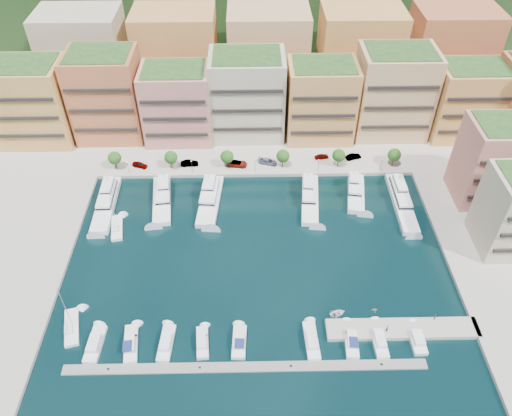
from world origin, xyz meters
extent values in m
plane|color=black|center=(0.00, 0.00, 0.00)|extent=(400.00, 400.00, 0.00)
cube|color=#9E998E|center=(0.00, 62.00, 0.00)|extent=(220.00, 64.00, 2.00)
cube|color=#173214|center=(0.00, 110.00, 0.00)|extent=(240.00, 40.00, 58.00)
cube|color=gray|center=(-3.00, -30.00, 0.00)|extent=(72.00, 2.20, 0.35)
cube|color=#9E998E|center=(30.00, -22.00, 0.00)|extent=(32.00, 5.00, 2.00)
cube|color=#C48347|center=(-66.00, 50.00, 13.00)|extent=(22.00, 16.00, 24.00)
cube|color=black|center=(-66.00, 41.75, 13.00)|extent=(20.24, 0.50, 0.90)
cube|color=#1D491F|center=(-66.00, 50.00, 25.40)|extent=(19.36, 14.08, 0.80)
cube|color=#B3653B|center=(-44.00, 52.00, 14.00)|extent=(20.00, 16.00, 26.00)
cube|color=black|center=(-44.00, 43.75, 14.00)|extent=(18.40, 0.50, 0.90)
cube|color=#1D491F|center=(-44.00, 52.00, 27.40)|extent=(17.60, 14.08, 0.80)
cube|color=tan|center=(-23.00, 50.00, 12.00)|extent=(20.00, 15.00, 22.00)
cube|color=black|center=(-23.00, 42.25, 12.00)|extent=(18.40, 0.50, 0.90)
cube|color=#1D491F|center=(-23.00, 50.00, 23.40)|extent=(17.60, 13.20, 0.80)
cube|color=beige|center=(-2.00, 52.00, 13.50)|extent=(22.00, 16.00, 25.00)
cube|color=black|center=(-2.00, 43.75, 13.50)|extent=(20.24, 0.50, 0.90)
cube|color=#1D491F|center=(-2.00, 52.00, 26.40)|extent=(19.36, 14.08, 0.80)
cube|color=#E19554|center=(20.00, 50.00, 12.50)|extent=(20.00, 15.00, 23.00)
cube|color=black|center=(20.00, 42.25, 12.50)|extent=(18.40, 0.50, 0.90)
cube|color=#1D491F|center=(20.00, 50.00, 24.40)|extent=(17.60, 13.20, 0.80)
cube|color=tan|center=(42.00, 52.00, 14.00)|extent=(22.00, 16.00, 26.00)
cube|color=black|center=(42.00, 43.75, 14.00)|extent=(20.24, 0.50, 0.90)
cube|color=#1D491F|center=(42.00, 52.00, 27.40)|extent=(19.36, 14.08, 0.80)
cube|color=#C48347|center=(64.00, 50.00, 12.00)|extent=(20.00, 15.00, 22.00)
cube|color=black|center=(64.00, 42.25, 12.00)|extent=(18.40, 0.50, 0.90)
cube|color=#1D491F|center=(64.00, 50.00, 23.40)|extent=(17.60, 13.20, 0.80)
cube|color=tan|center=(62.00, 20.00, 12.00)|extent=(18.00, 14.00, 22.00)
cube|color=black|center=(62.00, 12.75, 12.00)|extent=(16.56, 0.50, 0.90)
cube|color=#1D491F|center=(62.00, 20.00, 23.40)|extent=(15.84, 12.32, 0.80)
cube|color=beige|center=(-55.00, 74.00, 16.00)|extent=(26.00, 18.00, 30.00)
cube|color=#E19554|center=(-25.00, 74.00, 16.00)|extent=(26.00, 18.00, 30.00)
cube|color=tan|center=(5.00, 74.00, 16.00)|extent=(26.00, 18.00, 30.00)
cube|color=#C48347|center=(35.00, 74.00, 16.00)|extent=(26.00, 18.00, 30.00)
cube|color=#B3653B|center=(65.00, 74.00, 16.00)|extent=(26.00, 18.00, 30.00)
cylinder|color=#473323|center=(-40.00, 33.50, 2.50)|extent=(0.24, 0.24, 3.00)
sphere|color=#1B4A15|center=(-40.00, 33.50, 4.75)|extent=(3.80, 3.80, 3.80)
cylinder|color=#473323|center=(-24.00, 33.50, 2.50)|extent=(0.24, 0.24, 3.00)
sphere|color=#1B4A15|center=(-24.00, 33.50, 4.75)|extent=(3.80, 3.80, 3.80)
cylinder|color=#473323|center=(-8.00, 33.50, 2.50)|extent=(0.24, 0.24, 3.00)
sphere|color=#1B4A15|center=(-8.00, 33.50, 4.75)|extent=(3.80, 3.80, 3.80)
cylinder|color=#473323|center=(8.00, 33.50, 2.50)|extent=(0.24, 0.24, 3.00)
sphere|color=#1B4A15|center=(8.00, 33.50, 4.75)|extent=(3.80, 3.80, 3.80)
cylinder|color=#473323|center=(24.00, 33.50, 2.50)|extent=(0.24, 0.24, 3.00)
sphere|color=#1B4A15|center=(24.00, 33.50, 4.75)|extent=(3.80, 3.80, 3.80)
cylinder|color=#473323|center=(40.00, 33.50, 2.50)|extent=(0.24, 0.24, 3.00)
sphere|color=#1B4A15|center=(40.00, 33.50, 4.75)|extent=(3.80, 3.80, 3.80)
cylinder|color=black|center=(-36.00, 31.20, 3.00)|extent=(0.10, 0.10, 4.00)
sphere|color=#FFF2CC|center=(-36.00, 31.20, 5.05)|extent=(0.30, 0.30, 0.30)
cylinder|color=black|center=(-18.00, 31.20, 3.00)|extent=(0.10, 0.10, 4.00)
sphere|color=#FFF2CC|center=(-18.00, 31.20, 5.05)|extent=(0.30, 0.30, 0.30)
cylinder|color=black|center=(0.00, 31.20, 3.00)|extent=(0.10, 0.10, 4.00)
sphere|color=#FFF2CC|center=(0.00, 31.20, 5.05)|extent=(0.30, 0.30, 0.30)
cylinder|color=black|center=(18.00, 31.20, 3.00)|extent=(0.10, 0.10, 4.00)
sphere|color=#FFF2CC|center=(18.00, 31.20, 5.05)|extent=(0.30, 0.30, 0.30)
cylinder|color=black|center=(36.00, 31.20, 3.00)|extent=(0.10, 0.10, 4.00)
sphere|color=#FFF2CC|center=(36.00, 31.20, 5.05)|extent=(0.30, 0.30, 0.30)
cube|color=white|center=(-40.04, 18.13, 0.35)|extent=(5.10, 21.85, 2.30)
cube|color=white|center=(-40.04, 20.30, 2.40)|extent=(4.04, 12.05, 1.80)
cube|color=black|center=(-40.04, 20.30, 2.40)|extent=(4.10, 12.11, 0.55)
cube|color=white|center=(-40.04, 22.04, 4.00)|extent=(2.90, 6.59, 1.40)
cylinder|color=#B2B2B7|center=(-40.04, 23.35, 5.60)|extent=(0.14, 0.14, 1.80)
cube|color=white|center=(-25.36, 19.53, 0.35)|extent=(6.66, 19.33, 2.30)
cube|color=white|center=(-25.36, 21.43, 2.40)|extent=(4.90, 10.77, 1.80)
cube|color=black|center=(-25.36, 21.43, 2.40)|extent=(4.96, 10.83, 0.55)
cube|color=white|center=(-25.36, 22.94, 4.00)|extent=(3.37, 5.95, 1.40)
cylinder|color=#B2B2B7|center=(-25.36, 24.08, 5.60)|extent=(0.14, 0.14, 1.80)
cube|color=black|center=(-25.36, 19.53, -0.10)|extent=(6.72, 19.38, 0.35)
cube|color=white|center=(-12.35, 19.04, 0.35)|extent=(6.70, 20.27, 2.30)
cube|color=white|center=(-12.35, 21.04, 2.40)|extent=(5.03, 11.26, 1.80)
cube|color=black|center=(-12.35, 21.04, 2.40)|extent=(5.10, 11.33, 0.55)
cube|color=white|center=(-12.35, 22.63, 4.00)|extent=(3.51, 6.21, 1.40)
cylinder|color=#B2B2B7|center=(-12.35, 23.82, 5.60)|extent=(0.14, 0.14, 1.80)
cube|color=white|center=(14.60, 19.12, 0.35)|extent=(6.24, 20.10, 2.30)
cube|color=white|center=(14.60, 21.09, 2.40)|extent=(4.59, 11.17, 1.80)
cube|color=black|center=(14.60, 21.09, 2.40)|extent=(4.65, 11.23, 0.55)
cube|color=white|center=(14.60, 22.67, 4.00)|extent=(3.16, 6.16, 1.40)
cylinder|color=#B2B2B7|center=(14.60, 23.86, 5.60)|extent=(0.14, 0.14, 1.80)
cube|color=black|center=(14.60, 19.12, -0.10)|extent=(6.30, 20.15, 0.35)
cube|color=white|center=(27.40, 21.31, 0.35)|extent=(6.67, 15.86, 2.30)
cube|color=white|center=(27.40, 22.85, 2.40)|extent=(4.82, 8.91, 1.80)
cube|color=black|center=(27.40, 22.85, 2.40)|extent=(4.89, 8.98, 0.55)
cube|color=white|center=(27.40, 24.08, 4.00)|extent=(3.28, 4.96, 1.40)
cylinder|color=#B2B2B7|center=(27.40, 25.00, 5.60)|extent=(0.14, 0.14, 1.80)
cube|color=white|center=(39.04, 17.26, 0.35)|extent=(4.60, 23.53, 2.30)
cube|color=white|center=(39.04, 19.61, 2.40)|extent=(3.68, 12.96, 1.80)
cube|color=black|center=(39.04, 19.61, 2.40)|extent=(3.75, 13.02, 0.55)
cube|color=white|center=(39.04, 21.49, 4.00)|extent=(2.66, 7.08, 1.40)
cylinder|color=#B2B2B7|center=(39.04, 22.90, 5.60)|extent=(0.14, 0.14, 1.80)
cube|color=white|center=(-33.71, -24.50, 0.25)|extent=(3.33, 8.71, 1.40)
cube|color=white|center=(-33.71, -24.93, 1.55)|extent=(2.45, 4.23, 1.10)
cube|color=black|center=(-33.71, -23.21, 1.30)|extent=(2.06, 0.21, 0.55)
cube|color=white|center=(-26.40, -24.50, 0.25)|extent=(3.76, 9.13, 1.40)
cube|color=white|center=(-26.40, -24.94, 1.55)|extent=(2.59, 4.49, 1.10)
cube|color=black|center=(-26.40, -23.17, 1.30)|extent=(1.89, 0.35, 0.55)
cube|color=navy|center=(-26.40, -26.10, 2.15)|extent=(2.17, 2.88, 0.12)
cube|color=white|center=(-19.18, -24.50, 0.25)|extent=(3.24, 8.69, 1.40)
cube|color=white|center=(-19.18, -24.93, 1.55)|extent=(2.36, 4.22, 1.10)
cube|color=black|center=(-19.18, -23.22, 1.30)|extent=(1.92, 0.23, 0.55)
cube|color=white|center=(-11.78, -24.50, 0.25)|extent=(3.03, 7.56, 1.40)
cube|color=white|center=(-11.78, -24.87, 1.55)|extent=(2.17, 3.69, 1.10)
cube|color=black|center=(-11.78, -23.39, 1.30)|extent=(1.73, 0.25, 0.55)
cube|color=white|center=(-4.24, -24.50, 0.25)|extent=(3.14, 7.80, 1.40)
cube|color=white|center=(-4.24, -24.88, 1.55)|extent=(2.34, 3.78, 1.10)
cube|color=black|center=(-4.24, -23.35, 1.30)|extent=(2.00, 0.19, 0.55)
cube|color=navy|center=(-4.24, -25.88, 2.15)|extent=(2.05, 2.39, 0.12)
cube|color=white|center=(10.62, -24.50, 0.25)|extent=(3.00, 9.10, 1.40)
cube|color=white|center=(10.62, -24.95, 1.55)|extent=(2.22, 4.40, 1.10)
cube|color=black|center=(10.62, -23.15, 1.30)|extent=(1.89, 0.18, 0.55)
cube|color=white|center=(18.79, -24.50, 0.25)|extent=(3.12, 8.59, 1.40)
cube|color=white|center=(18.79, -24.92, 1.55)|extent=(2.27, 4.18, 1.10)
cube|color=black|center=(18.79, -23.23, 1.30)|extent=(1.85, 0.22, 0.55)
cube|color=navy|center=(18.79, -26.02, 2.15)|extent=(1.96, 2.65, 0.12)
cube|color=white|center=(24.51, -24.50, 0.25)|extent=(2.73, 8.77, 1.40)
cube|color=white|center=(24.51, -24.94, 1.55)|extent=(2.07, 4.23, 1.10)
cube|color=black|center=(24.51, -23.19, 1.30)|extent=(1.83, 0.14, 0.55)
cube|color=white|center=(32.36, -24.50, 0.25)|extent=(2.85, 7.36, 1.40)
cube|color=white|center=(32.36, -24.87, 1.55)|extent=(2.19, 3.54, 1.10)
cube|color=black|center=(32.36, -23.40, 1.30)|extent=(1.97, 0.13, 0.55)
cube|color=white|center=(-39.59, -20.24, 0.20)|extent=(5.03, 9.78, 1.20)
cube|color=white|center=(-39.59, -21.18, 1.10)|extent=(2.21, 2.69, 0.60)
cylinder|color=#B2B2B7|center=(-39.59, -19.77, 6.80)|extent=(0.14, 0.14, 12.00)
cylinder|color=#B2B2B7|center=(-39.59, -21.64, 1.80)|extent=(1.14, 4.11, 0.10)
cube|color=white|center=(-35.65, 9.50, 0.20)|extent=(4.25, 9.33, 1.20)
cube|color=white|center=(-35.65, 8.61, 1.10)|extent=(1.99, 2.50, 0.60)
cylinder|color=#B2B2B7|center=(-35.65, 9.95, 6.80)|extent=(0.14, 0.14, 12.00)
cylinder|color=#B2B2B7|center=(-35.65, 8.16, 1.80)|extent=(0.82, 4.00, 0.10)
imported|color=white|center=(16.99, -17.69, 0.37)|extent=(4.15, 3.52, 0.73)
imported|color=beige|center=(25.15, -16.88, 0.36)|extent=(1.48, 1.31, 0.72)
imported|color=gray|center=(-33.34, 34.10, 1.78)|extent=(4.94, 3.34, 1.56)
imported|color=gray|center=(-19.06, 34.49, 1.82)|extent=(5.09, 2.03, 1.64)
imported|color=gray|center=(-5.21, 34.17, 1.82)|extent=(6.32, 3.75, 1.65)
imported|color=gray|center=(3.73, 34.97, 1.79)|extent=(5.89, 3.81, 1.59)
imported|color=gray|center=(19.81, 37.31, 1.72)|extent=(4.47, 2.59, 1.43)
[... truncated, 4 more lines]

